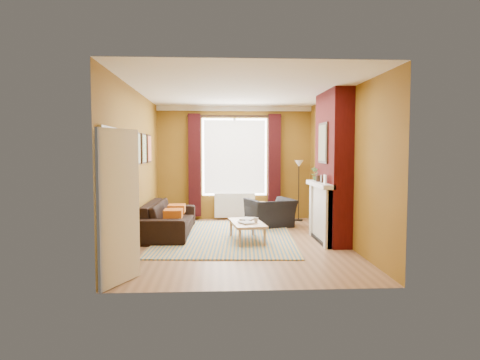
# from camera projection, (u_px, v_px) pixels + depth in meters

# --- Properties ---
(ground) EXTENTS (5.50, 5.50, 0.00)m
(ground) POSITION_uv_depth(u_px,v_px,m) (241.00, 242.00, 7.97)
(ground) COLOR brown
(ground) RESTS_ON ground
(room_walls) EXTENTS (3.82, 5.54, 2.83)m
(room_walls) POSITION_uv_depth(u_px,v_px,m) (273.00, 168.00, 8.19)
(room_walls) COLOR brown
(room_walls) RESTS_ON ground
(striped_rug) EXTENTS (2.84, 3.78, 0.02)m
(striped_rug) POSITION_uv_depth(u_px,v_px,m) (226.00, 237.00, 8.46)
(striped_rug) COLOR #34658F
(striped_rug) RESTS_ON ground
(sofa) EXTENTS (0.96, 2.31, 0.67)m
(sofa) POSITION_uv_depth(u_px,v_px,m) (169.00, 218.00, 8.71)
(sofa) COLOR black
(sofa) RESTS_ON ground
(armchair) EXTENTS (1.19, 1.12, 0.63)m
(armchair) POSITION_uv_depth(u_px,v_px,m) (270.00, 213.00, 9.58)
(armchair) COLOR black
(armchair) RESTS_ON ground
(coffee_table) EXTENTS (0.69, 1.18, 0.37)m
(coffee_table) POSITION_uv_depth(u_px,v_px,m) (247.00, 224.00, 8.03)
(coffee_table) COLOR tan
(coffee_table) RESTS_ON ground
(wicker_stool) EXTENTS (0.43, 0.43, 0.46)m
(wicker_stool) POSITION_uv_depth(u_px,v_px,m) (259.00, 211.00, 10.38)
(wicker_stool) COLOR olive
(wicker_stool) RESTS_ON ground
(floor_lamp) EXTENTS (0.28, 0.28, 1.48)m
(floor_lamp) POSITION_uv_depth(u_px,v_px,m) (299.00, 173.00, 10.37)
(floor_lamp) COLOR black
(floor_lamp) RESTS_ON ground
(book_a) EXTENTS (0.32, 0.36, 0.03)m
(book_a) POSITION_uv_depth(u_px,v_px,m) (241.00, 223.00, 7.80)
(book_a) COLOR #999999
(book_a) RESTS_ON coffee_table
(book_b) EXTENTS (0.36, 0.40, 0.02)m
(book_b) POSITION_uv_depth(u_px,v_px,m) (242.00, 218.00, 8.34)
(book_b) COLOR #999999
(book_b) RESTS_ON coffee_table
(mug) EXTENTS (0.13, 0.13, 0.09)m
(mug) POSITION_uv_depth(u_px,v_px,m) (256.00, 220.00, 7.97)
(mug) COLOR #999999
(mug) RESTS_ON coffee_table
(tv_remote) EXTENTS (0.12, 0.17, 0.02)m
(tv_remote) POSITION_uv_depth(u_px,v_px,m) (247.00, 221.00, 8.08)
(tv_remote) COLOR #252528
(tv_remote) RESTS_ON coffee_table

